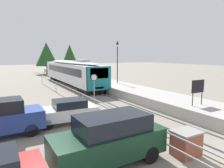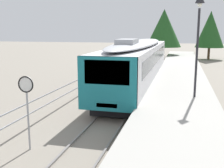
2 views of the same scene
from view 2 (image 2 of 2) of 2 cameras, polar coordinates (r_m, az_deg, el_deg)
ground_plane at (r=19.94m, az=-4.63°, el=-1.83°), size 160.00×160.00×0.00m
track_rails at (r=19.21m, az=3.89°, el=-2.21°), size 3.20×60.00×0.14m
commuter_train at (r=21.91m, az=5.42°, el=5.00°), size 2.82×19.23×3.74m
station_platform at (r=18.83m, az=13.69°, el=-1.47°), size 3.90×60.00×0.90m
platform_lamp_mid_platform at (r=15.15m, az=17.33°, el=11.30°), size 0.34×0.34×5.35m
speed_limit_sign at (r=10.50m, az=-17.16°, el=-2.08°), size 0.61×0.10×2.81m
tree_behind_carpark at (r=45.22m, az=19.52°, el=10.52°), size 4.27×4.27×7.26m
tree_behind_station_far at (r=41.40m, az=10.60°, el=11.19°), size 5.03×5.03×7.37m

